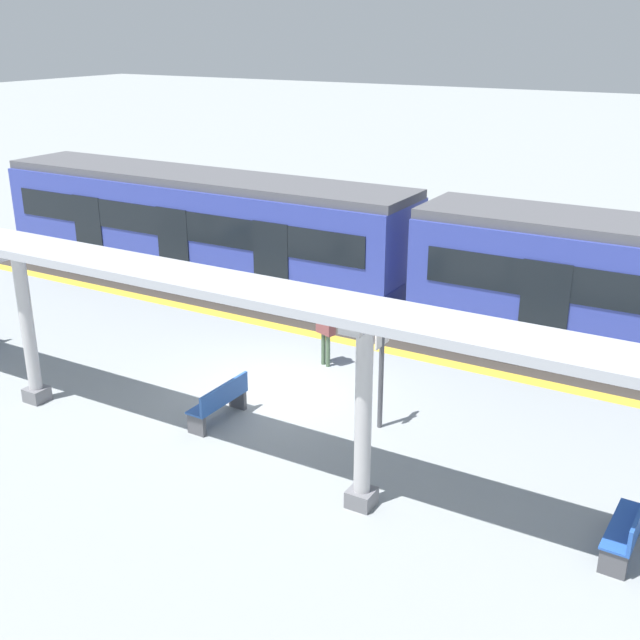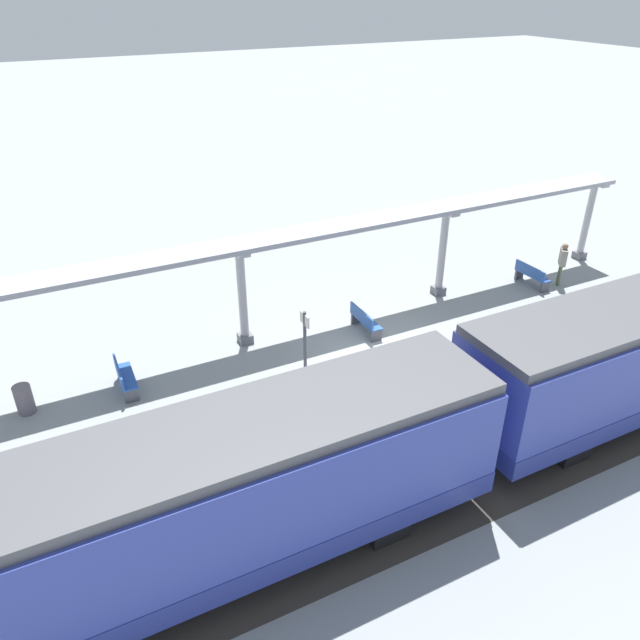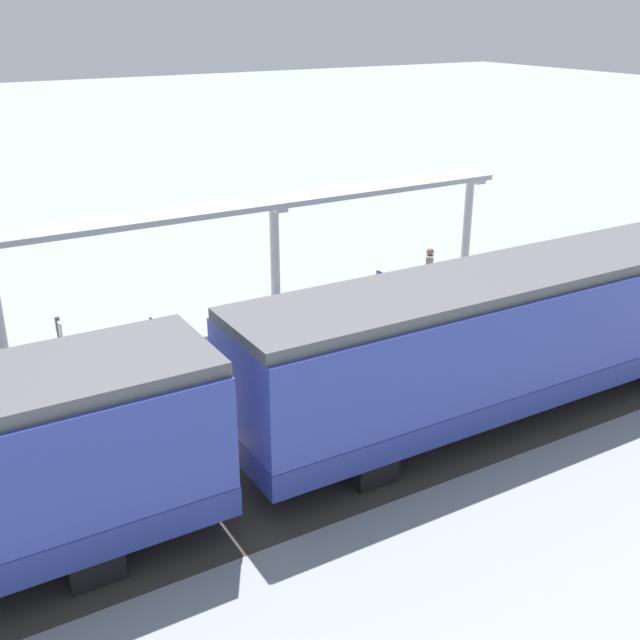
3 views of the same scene
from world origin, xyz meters
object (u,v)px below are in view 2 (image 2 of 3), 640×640
object	(u,v)px
train_far_carriage	(170,518)
passenger_by_the_benches	(563,259)
bench_mid_platform	(124,377)
passenger_waiting_near_edge	(414,361)
canopy_pillar_third	(242,296)
bench_far_end	(531,275)
canopy_pillar_second	(442,252)
canopy_pillar_nearest	(587,220)
platform_info_sign	(305,338)
trash_bin	(24,399)
bench_near_end	(364,321)

from	to	relation	value
train_far_carriage	passenger_by_the_benches	distance (m)	18.21
bench_mid_platform	passenger_waiting_near_edge	xyz separation A→B (m)	(-3.83, -7.50, 0.58)
canopy_pillar_third	bench_far_end	world-z (taller)	canopy_pillar_third
canopy_pillar_second	canopy_pillar_third	xyz separation A→B (m)	(0.00, 7.84, 0.00)
canopy_pillar_nearest	platform_info_sign	distance (m)	14.57
canopy_pillar_second	passenger_by_the_benches	world-z (taller)	canopy_pillar_second
train_far_carriage	passenger_waiting_near_edge	distance (m)	8.58
canopy_pillar_nearest	trash_bin	xyz separation A→B (m)	(-0.76, 22.03, -1.28)
trash_bin	passenger_by_the_benches	world-z (taller)	passenger_by_the_benches
trash_bin	passenger_waiting_near_edge	xyz separation A→B (m)	(-3.99, -10.17, 0.59)
passenger_waiting_near_edge	trash_bin	bearing A→B (deg)	68.60
canopy_pillar_third	bench_near_end	world-z (taller)	canopy_pillar_third
bench_mid_platform	trash_bin	distance (m)	2.68
canopy_pillar_third	bench_mid_platform	size ratio (longest dim) A/B	2.23
canopy_pillar_third	passenger_by_the_benches	bearing A→B (deg)	-96.80
passenger_by_the_benches	canopy_pillar_third	bearing A→B (deg)	83.20
canopy_pillar_third	passenger_waiting_near_edge	xyz separation A→B (m)	(-4.74, -3.40, -0.69)
canopy_pillar_nearest	bench_near_end	distance (m)	11.55
canopy_pillar_second	bench_near_end	world-z (taller)	canopy_pillar_second
bench_near_end	platform_info_sign	size ratio (longest dim) A/B	0.69
bench_mid_platform	passenger_by_the_benches	size ratio (longest dim) A/B	0.87
canopy_pillar_nearest	bench_mid_platform	xyz separation A→B (m)	(-0.92, 19.36, -1.27)
canopy_pillar_nearest	canopy_pillar_third	xyz separation A→B (m)	(0.00, 15.27, 0.00)
canopy_pillar_second	bench_far_end	distance (m)	4.00
canopy_pillar_nearest	bench_near_end	xyz separation A→B (m)	(-1.22, 11.42, -1.27)
bench_mid_platform	canopy_pillar_third	bearing A→B (deg)	-77.35
canopy_pillar_third	platform_info_sign	distance (m)	2.83
canopy_pillar_nearest	trash_bin	bearing A→B (deg)	91.97
passenger_waiting_near_edge	canopy_pillar_third	bearing A→B (deg)	35.66
bench_far_end	platform_info_sign	xyz separation A→B (m)	(-1.58, 10.53, 0.89)
canopy_pillar_third	bench_mid_platform	distance (m)	4.38
bench_near_end	canopy_pillar_nearest	bearing A→B (deg)	-83.91
platform_info_sign	passenger_waiting_near_edge	bearing A→B (deg)	-130.67
canopy_pillar_third	train_far_carriage	bearing A→B (deg)	151.19
bench_mid_platform	passenger_waiting_near_edge	bearing A→B (deg)	-117.04
passenger_waiting_near_edge	passenger_by_the_benches	distance (m)	9.67
canopy_pillar_second	passenger_waiting_near_edge	distance (m)	6.53
train_far_carriage	canopy_pillar_third	bearing A→B (deg)	-28.81
trash_bin	passenger_waiting_near_edge	world-z (taller)	passenger_waiting_near_edge
platform_info_sign	passenger_by_the_benches	xyz separation A→B (m)	(1.14, -11.56, -0.24)
bench_mid_platform	bench_far_end	xyz separation A→B (m)	(-0.13, -15.57, 0.00)
trash_bin	passenger_waiting_near_edge	bearing A→B (deg)	-111.40
canopy_pillar_second	bench_near_end	distance (m)	4.36
bench_mid_platform	passenger_by_the_benches	bearing A→B (deg)	-91.97
bench_far_end	platform_info_sign	world-z (taller)	platform_info_sign
canopy_pillar_nearest	trash_bin	size ratio (longest dim) A/B	3.92
canopy_pillar_nearest	passenger_waiting_near_edge	distance (m)	12.80
trash_bin	platform_info_sign	bearing A→B (deg)	-103.66
bench_mid_platform	canopy_pillar_nearest	bearing A→B (deg)	-87.28
platform_info_sign	passenger_by_the_benches	world-z (taller)	platform_info_sign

